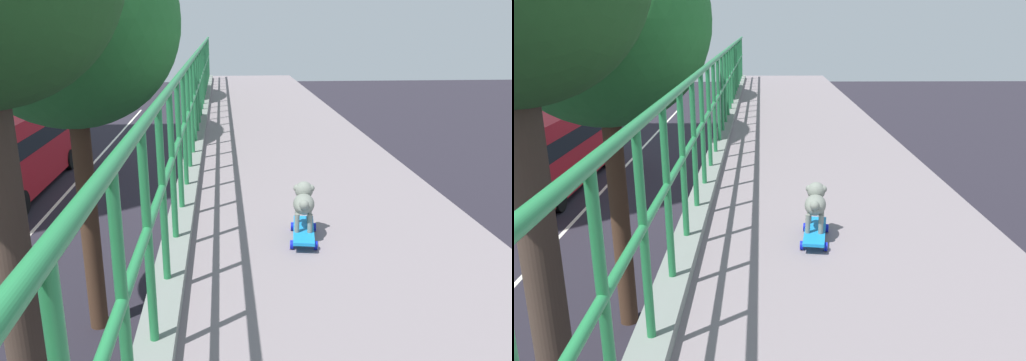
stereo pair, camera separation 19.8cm
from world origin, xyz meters
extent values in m
cylinder|color=#247B43|center=(-0.25, 0.00, 6.42)|extent=(0.06, 26.65, 0.06)
cylinder|color=#247B43|center=(-0.25, 0.00, 5.95)|extent=(0.04, 26.65, 0.04)
cylinder|color=#247B43|center=(-0.25, -0.32, 5.90)|extent=(0.04, 0.04, 1.06)
cylinder|color=#247B43|center=(-0.25, 0.32, 5.90)|extent=(0.04, 0.04, 1.06)
cylinder|color=#247B43|center=(-0.25, 0.95, 5.90)|extent=(0.04, 0.04, 1.06)
cylinder|color=#247B43|center=(-0.25, 1.58, 5.90)|extent=(0.04, 0.04, 1.06)
cylinder|color=#247B43|center=(-0.25, 2.21, 5.90)|extent=(0.04, 0.04, 1.06)
cylinder|color=#247B43|center=(-0.25, 2.84, 5.90)|extent=(0.04, 0.04, 1.06)
cylinder|color=#247B43|center=(-0.25, 3.47, 5.90)|extent=(0.04, 0.04, 1.06)
cylinder|color=#247B43|center=(-0.25, 4.10, 5.90)|extent=(0.04, 0.04, 1.06)
cylinder|color=#247B43|center=(-0.25, 4.73, 5.90)|extent=(0.04, 0.04, 1.06)
cylinder|color=#247B43|center=(-0.25, 5.36, 5.90)|extent=(0.04, 0.04, 1.06)
cylinder|color=#247B43|center=(-0.25, 5.99, 5.90)|extent=(0.04, 0.04, 1.06)
cylinder|color=#247B43|center=(-0.25, 6.62, 5.90)|extent=(0.04, 0.04, 1.06)
cylinder|color=#247B43|center=(-0.25, 7.25, 5.90)|extent=(0.04, 0.04, 1.06)
cylinder|color=#247B43|center=(-0.25, 7.88, 5.90)|extent=(0.04, 0.04, 1.06)
cylinder|color=#247B43|center=(-0.25, 8.51, 5.90)|extent=(0.04, 0.04, 1.06)
cylinder|color=#247B43|center=(-0.25, 9.14, 5.90)|extent=(0.04, 0.04, 1.06)
cylinder|color=#247B43|center=(-0.25, 9.78, 5.90)|extent=(0.04, 0.04, 1.06)
cylinder|color=#247B43|center=(-0.25, 10.41, 5.90)|extent=(0.04, 0.04, 1.06)
cylinder|color=#247B43|center=(-0.25, 11.04, 5.90)|extent=(0.04, 0.04, 1.06)
cylinder|color=#247B43|center=(-0.25, 11.67, 5.90)|extent=(0.04, 0.04, 1.06)
cylinder|color=#247B43|center=(-0.25, 12.30, 5.90)|extent=(0.04, 0.04, 1.06)
cylinder|color=#247B43|center=(-0.25, 12.93, 5.90)|extent=(0.04, 0.04, 1.06)
cube|color=#B11621|center=(-8.47, 19.13, 1.80)|extent=(2.41, 10.08, 3.04)
cube|color=black|center=(-8.47, 19.13, 2.33)|extent=(2.43, 9.27, 0.70)
cylinder|color=black|center=(-7.31, 22.66, 0.48)|extent=(0.28, 0.96, 0.96)
cylinder|color=black|center=(-9.62, 22.66, 0.48)|extent=(0.28, 0.96, 0.96)
cylinder|color=black|center=(-7.31, 16.36, 0.48)|extent=(0.28, 0.96, 0.96)
cylinder|color=#47362D|center=(-2.86, 4.81, 3.28)|extent=(0.55, 0.55, 6.55)
cylinder|color=#4A3121|center=(-2.88, 8.88, 2.85)|extent=(0.41, 0.41, 5.70)
ellipsoid|color=#287232|center=(-2.88, 8.88, 6.91)|extent=(4.41, 4.41, 4.32)
cube|color=#1680CC|center=(0.70, 1.67, 5.35)|extent=(0.23, 0.55, 0.02)
cylinder|color=#0E1AB7|center=(0.81, 1.83, 5.31)|extent=(0.03, 0.07, 0.06)
cylinder|color=#0E1AB7|center=(0.64, 1.85, 5.31)|extent=(0.03, 0.07, 0.06)
cylinder|color=#0E1AB7|center=(0.76, 1.48, 5.31)|extent=(0.03, 0.07, 0.06)
cylinder|color=#0E1AB7|center=(0.59, 1.51, 5.31)|extent=(0.03, 0.07, 0.06)
cylinder|color=slate|center=(0.76, 1.79, 5.44)|extent=(0.04, 0.04, 0.14)
cylinder|color=slate|center=(0.67, 1.80, 5.44)|extent=(0.04, 0.04, 0.14)
cylinder|color=slate|center=(0.73, 1.59, 5.44)|extent=(0.04, 0.04, 0.14)
cylinder|color=slate|center=(0.64, 1.61, 5.44)|extent=(0.04, 0.04, 0.14)
ellipsoid|color=slate|center=(0.70, 1.70, 5.55)|extent=(0.20, 0.28, 0.14)
sphere|color=slate|center=(0.72, 1.81, 5.62)|extent=(0.14, 0.14, 0.14)
ellipsoid|color=gray|center=(0.73, 1.87, 5.61)|extent=(0.06, 0.07, 0.04)
sphere|color=slate|center=(0.77, 1.80, 5.64)|extent=(0.06, 0.06, 0.06)
sphere|color=slate|center=(0.67, 1.81, 5.64)|extent=(0.06, 0.06, 0.06)
sphere|color=slate|center=(0.68, 1.56, 5.60)|extent=(0.07, 0.07, 0.07)
camera|label=1|loc=(0.10, -1.89, 6.86)|focal=35.98mm
camera|label=2|loc=(0.30, -1.90, 6.86)|focal=35.98mm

